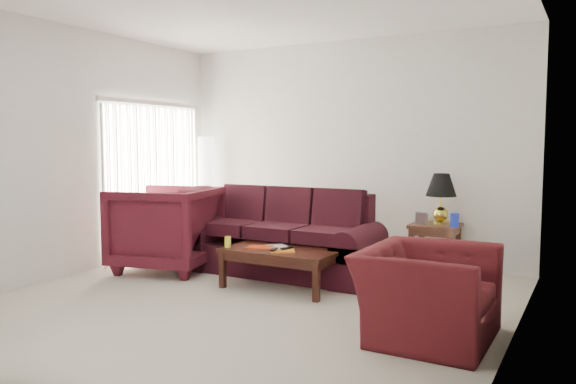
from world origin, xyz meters
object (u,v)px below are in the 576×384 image
(floor_lamp, at_px, (206,191))
(armchair_right, at_px, (427,293))
(end_table, at_px, (435,249))
(sofa, at_px, (281,234))
(coffee_table, at_px, (280,269))
(armchair_left, at_px, (166,228))

(floor_lamp, relative_size, armchair_right, 1.51)
(end_table, relative_size, armchair_right, 0.54)
(sofa, xyz_separation_m, armchair_right, (2.19, -1.42, -0.12))
(armchair_right, height_order, coffee_table, armchair_right)
(sofa, bearing_deg, armchair_right, -29.81)
(armchair_left, distance_m, coffee_table, 1.75)
(sofa, distance_m, armchair_right, 2.61)
(armchair_right, bearing_deg, coffee_table, 68.29)
(sofa, xyz_separation_m, end_table, (1.66, 0.91, -0.19))
(armchair_left, xyz_separation_m, armchair_right, (3.56, -0.87, -0.16))
(armchair_right, xyz_separation_m, coffee_table, (-1.84, 0.76, -0.15))
(armchair_left, bearing_deg, floor_lamp, -175.14)
(end_table, distance_m, coffee_table, 2.04)
(end_table, relative_size, armchair_left, 0.52)
(floor_lamp, bearing_deg, armchair_left, -71.64)
(armchair_left, height_order, coffee_table, armchair_left)
(end_table, height_order, armchair_left, armchair_left)
(sofa, bearing_deg, end_table, 31.71)
(end_table, bearing_deg, armchair_left, -154.37)
(armchair_left, xyz_separation_m, coffee_table, (1.72, -0.11, -0.31))
(end_table, distance_m, floor_lamp, 3.57)
(armchair_right, bearing_deg, sofa, 57.82)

